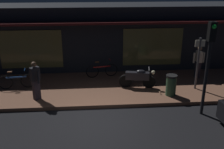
# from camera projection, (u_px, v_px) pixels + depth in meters

# --- Properties ---
(ground_plane) EXTENTS (60.00, 60.00, 0.00)m
(ground_plane) POSITION_uv_depth(u_px,v_px,m) (96.00, 121.00, 9.86)
(ground_plane) COLOR black
(sidewalk_slab) EXTENTS (18.00, 4.00, 0.15)m
(sidewalk_slab) POSITION_uv_depth(u_px,v_px,m) (94.00, 88.00, 12.63)
(sidewalk_slab) COLOR brown
(sidewalk_slab) RESTS_ON ground_plane
(storefront_building) EXTENTS (18.00, 3.30, 3.60)m
(storefront_building) POSITION_uv_depth(u_px,v_px,m) (92.00, 37.00, 15.20)
(storefront_building) COLOR black
(storefront_building) RESTS_ON ground_plane
(motorcycle) EXTENTS (1.69, 0.61, 0.97)m
(motorcycle) POSITION_uv_depth(u_px,v_px,m) (138.00, 77.00, 12.32)
(motorcycle) COLOR black
(motorcycle) RESTS_ON sidewalk_slab
(bicycle_parked) EXTENTS (1.65, 0.42, 0.91)m
(bicycle_parked) POSITION_uv_depth(u_px,v_px,m) (17.00, 81.00, 12.27)
(bicycle_parked) COLOR black
(bicycle_parked) RESTS_ON sidewalk_slab
(bicycle_extra) EXTENTS (1.64, 0.45, 0.91)m
(bicycle_extra) POSITION_uv_depth(u_px,v_px,m) (102.00, 70.00, 13.69)
(bicycle_extra) COLOR black
(bicycle_extra) RESTS_ON sidewalk_slab
(person_photographer) EXTENTS (0.47, 0.51, 1.67)m
(person_photographer) POSITION_uv_depth(u_px,v_px,m) (35.00, 80.00, 11.00)
(person_photographer) COLOR #28232D
(person_photographer) RESTS_ON sidewalk_slab
(person_bystander) EXTENTS (0.61, 0.40, 1.67)m
(person_bystander) POSITION_uv_depth(u_px,v_px,m) (198.00, 61.00, 13.40)
(person_bystander) COLOR #28232D
(person_bystander) RESTS_ON sidewalk_slab
(sign_post) EXTENTS (0.44, 0.09, 2.40)m
(sign_post) POSITION_uv_depth(u_px,v_px,m) (198.00, 61.00, 11.91)
(sign_post) COLOR #47474C
(sign_post) RESTS_ON sidewalk_slab
(trash_bin) EXTENTS (0.48, 0.48, 0.93)m
(trash_bin) POSITION_uv_depth(u_px,v_px,m) (171.00, 85.00, 11.54)
(trash_bin) COLOR #2D4C33
(trash_bin) RESTS_ON sidewalk_slab
(traffic_light_pole) EXTENTS (0.24, 0.33, 3.60)m
(traffic_light_pole) POSITION_uv_depth(u_px,v_px,m) (209.00, 53.00, 9.55)
(traffic_light_pole) COLOR black
(traffic_light_pole) RESTS_ON ground_plane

